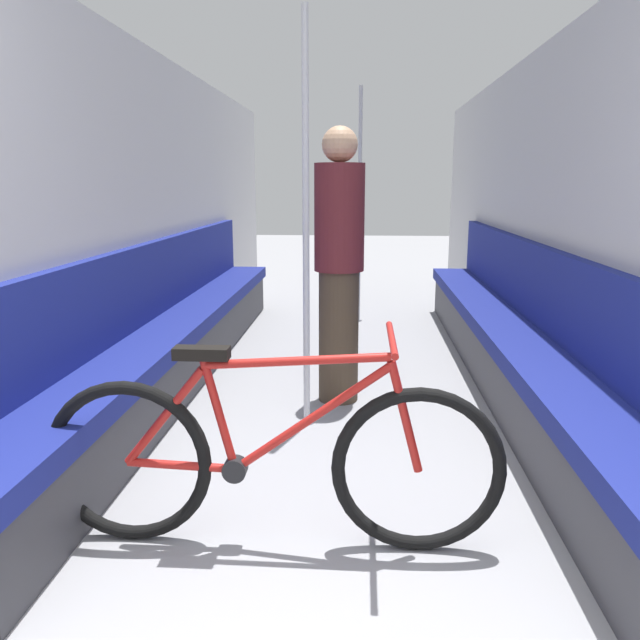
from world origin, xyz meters
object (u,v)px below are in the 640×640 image
at_px(bench_seat_row_right, 511,341).
at_px(grab_pole_near, 359,211).
at_px(bench_seat_row_left, 176,336).
at_px(grab_pole_far, 306,233).
at_px(passenger_standing, 340,264).
at_px(bicycle, 270,460).

relative_size(bench_seat_row_right, grab_pole_near, 2.28).
distance_m(bench_seat_row_left, grab_pole_near, 2.46).
distance_m(bench_seat_row_left, bench_seat_row_right, 2.25).
xyz_separation_m(grab_pole_far, passenger_standing, (0.17, 0.41, -0.22)).
bearing_deg(grab_pole_near, grab_pole_far, -95.71).
distance_m(bench_seat_row_right, passenger_standing, 1.29).
bearing_deg(bicycle, grab_pole_far, 102.70).
relative_size(bench_seat_row_left, grab_pole_near, 2.28).
bearing_deg(bicycle, passenger_standing, 97.21).
distance_m(grab_pole_near, grab_pole_far, 2.72).
relative_size(bench_seat_row_left, bench_seat_row_right, 1.00).
xyz_separation_m(bicycle, grab_pole_far, (0.03, 1.22, 0.74)).
distance_m(bench_seat_row_right, grab_pole_near, 2.36).
xyz_separation_m(bench_seat_row_left, grab_pole_far, (0.96, -0.72, 0.76)).
bearing_deg(bench_seat_row_left, bicycle, -64.28).
bearing_deg(grab_pole_far, bench_seat_row_right, 29.32).
bearing_deg(bicycle, bench_seat_row_left, 129.71).
bearing_deg(bench_seat_row_left, passenger_standing, -15.48).
bearing_deg(grab_pole_near, passenger_standing, -92.60).
bearing_deg(bench_seat_row_right, bicycle, -124.12).
xyz_separation_m(bench_seat_row_right, bicycle, (-1.32, -1.94, 0.03)).
relative_size(bench_seat_row_left, bicycle, 2.93).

